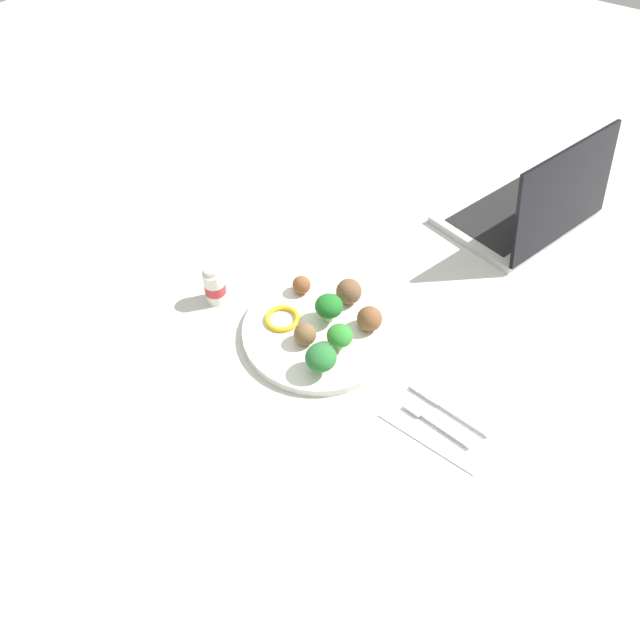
{
  "coord_description": "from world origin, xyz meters",
  "views": [
    {
      "loc": [
        -0.42,
        0.54,
        0.78
      ],
      "look_at": [
        0.0,
        0.0,
        0.04
      ],
      "focal_mm": 31.99,
      "sensor_mm": 36.0,
      "label": 1
    }
  ],
  "objects_px": {
    "meatball_mid_left": "(302,285)",
    "napkin": "(444,418)",
    "plate": "(320,331)",
    "meatball_center": "(348,291)",
    "broccoli_floret_mid_left": "(340,336)",
    "meatball_front_right": "(369,319)",
    "yogurt_bottle": "(215,286)",
    "pepper_ring_front_left": "(282,318)",
    "broccoli_floret_mid_right": "(331,308)",
    "broccoli_floret_center": "(321,358)",
    "meatball_back_right": "(305,334)",
    "fork": "(434,421)",
    "knife": "(446,406)",
    "laptop": "(528,209)"
  },
  "relations": [
    {
      "from": "broccoli_floret_center",
      "to": "napkin",
      "type": "xyz_separation_m",
      "value": [
        -0.21,
        -0.05,
        -0.05
      ]
    },
    {
      "from": "broccoli_floret_mid_left",
      "to": "pepper_ring_front_left",
      "type": "xyz_separation_m",
      "value": [
        0.12,
        0.01,
        -0.03
      ]
    },
    {
      "from": "meatball_front_right",
      "to": "yogurt_bottle",
      "type": "distance_m",
      "value": 0.3
    },
    {
      "from": "meatball_center",
      "to": "fork",
      "type": "relative_size",
      "value": 0.4
    },
    {
      "from": "meatball_center",
      "to": "laptop",
      "type": "bearing_deg",
      "value": -109.79
    },
    {
      "from": "broccoli_floret_mid_left",
      "to": "napkin",
      "type": "bearing_deg",
      "value": 178.5
    },
    {
      "from": "meatball_mid_left",
      "to": "napkin",
      "type": "bearing_deg",
      "value": 168.27
    },
    {
      "from": "broccoli_floret_center",
      "to": "meatball_center",
      "type": "height_order",
      "value": "broccoli_floret_center"
    },
    {
      "from": "broccoli_floret_mid_left",
      "to": "fork",
      "type": "bearing_deg",
      "value": 173.55
    },
    {
      "from": "broccoli_floret_mid_right",
      "to": "yogurt_bottle",
      "type": "relative_size",
      "value": 0.7
    },
    {
      "from": "meatball_mid_left",
      "to": "napkin",
      "type": "height_order",
      "value": "meatball_mid_left"
    },
    {
      "from": "pepper_ring_front_left",
      "to": "yogurt_bottle",
      "type": "relative_size",
      "value": 0.82
    },
    {
      "from": "napkin",
      "to": "yogurt_bottle",
      "type": "relative_size",
      "value": 2.18
    },
    {
      "from": "plate",
      "to": "knife",
      "type": "relative_size",
      "value": 1.92
    },
    {
      "from": "meatball_center",
      "to": "meatball_mid_left",
      "type": "bearing_deg",
      "value": 23.42
    },
    {
      "from": "meatball_front_right",
      "to": "knife",
      "type": "xyz_separation_m",
      "value": [
        -0.19,
        0.06,
        -0.03
      ]
    },
    {
      "from": "pepper_ring_front_left",
      "to": "broccoli_floret_mid_right",
      "type": "bearing_deg",
      "value": -142.26
    },
    {
      "from": "meatball_mid_left",
      "to": "meatball_front_right",
      "type": "bearing_deg",
      "value": -178.87
    },
    {
      "from": "meatball_mid_left",
      "to": "napkin",
      "type": "relative_size",
      "value": 0.2
    },
    {
      "from": "plate",
      "to": "napkin",
      "type": "height_order",
      "value": "plate"
    },
    {
      "from": "meatball_mid_left",
      "to": "meatball_center",
      "type": "relative_size",
      "value": 0.73
    },
    {
      "from": "plate",
      "to": "yogurt_bottle",
      "type": "bearing_deg",
      "value": 14.2
    },
    {
      "from": "meatball_back_right",
      "to": "knife",
      "type": "xyz_separation_m",
      "value": [
        -0.26,
        -0.04,
        -0.03
      ]
    },
    {
      "from": "pepper_ring_front_left",
      "to": "laptop",
      "type": "distance_m",
      "value": 0.6
    },
    {
      "from": "broccoli_floret_mid_right",
      "to": "meatball_mid_left",
      "type": "distance_m",
      "value": 0.09
    },
    {
      "from": "meatball_front_right",
      "to": "meatball_back_right",
      "type": "relative_size",
      "value": 1.13
    },
    {
      "from": "meatball_front_right",
      "to": "napkin",
      "type": "height_order",
      "value": "meatball_front_right"
    },
    {
      "from": "plate",
      "to": "meatball_center",
      "type": "bearing_deg",
      "value": -87.97
    },
    {
      "from": "broccoli_floret_center",
      "to": "meatball_mid_left",
      "type": "xyz_separation_m",
      "value": [
        0.14,
        -0.13,
        -0.02
      ]
    },
    {
      "from": "fork",
      "to": "laptop",
      "type": "relative_size",
      "value": 0.33
    },
    {
      "from": "plate",
      "to": "yogurt_bottle",
      "type": "height_order",
      "value": "yogurt_bottle"
    },
    {
      "from": "plate",
      "to": "broccoli_floret_center",
      "type": "bearing_deg",
      "value": 128.84
    },
    {
      "from": "plate",
      "to": "pepper_ring_front_left",
      "type": "distance_m",
      "value": 0.07
    },
    {
      "from": "plate",
      "to": "knife",
      "type": "height_order",
      "value": "plate"
    },
    {
      "from": "broccoli_floret_mid_left",
      "to": "knife",
      "type": "relative_size",
      "value": 0.34
    },
    {
      "from": "broccoli_floret_center",
      "to": "laptop",
      "type": "xyz_separation_m",
      "value": [
        -0.09,
        -0.6,
        -0.01
      ]
    },
    {
      "from": "broccoli_floret_mid_right",
      "to": "meatball_back_right",
      "type": "xyz_separation_m",
      "value": [
        0.0,
        0.07,
        -0.01
      ]
    },
    {
      "from": "napkin",
      "to": "yogurt_bottle",
      "type": "xyz_separation_m",
      "value": [
        0.48,
        0.03,
        0.03
      ]
    },
    {
      "from": "broccoli_floret_mid_right",
      "to": "plate",
      "type": "bearing_deg",
      "value": 80.98
    },
    {
      "from": "broccoli_floret_mid_right",
      "to": "laptop",
      "type": "xyz_separation_m",
      "value": [
        -0.15,
        -0.5,
        -0.01
      ]
    },
    {
      "from": "broccoli_floret_mid_left",
      "to": "yogurt_bottle",
      "type": "xyz_separation_m",
      "value": [
        0.26,
        0.04,
        -0.01
      ]
    },
    {
      "from": "broccoli_floret_mid_left",
      "to": "broccoli_floret_center",
      "type": "bearing_deg",
      "value": 94.86
    },
    {
      "from": "broccoli_floret_mid_left",
      "to": "napkin",
      "type": "distance_m",
      "value": 0.22
    },
    {
      "from": "meatball_front_right",
      "to": "fork",
      "type": "bearing_deg",
      "value": 153.92
    },
    {
      "from": "broccoli_floret_mid_right",
      "to": "meatball_center",
      "type": "height_order",
      "value": "broccoli_floret_mid_right"
    },
    {
      "from": "yogurt_bottle",
      "to": "meatball_mid_left",
      "type": "bearing_deg",
      "value": -140.15
    },
    {
      "from": "meatball_mid_left",
      "to": "laptop",
      "type": "height_order",
      "value": "laptop"
    },
    {
      "from": "meatball_center",
      "to": "yogurt_bottle",
      "type": "distance_m",
      "value": 0.25
    },
    {
      "from": "meatball_front_right",
      "to": "fork",
      "type": "distance_m",
      "value": 0.21
    },
    {
      "from": "napkin",
      "to": "knife",
      "type": "distance_m",
      "value": 0.02
    }
  ]
}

